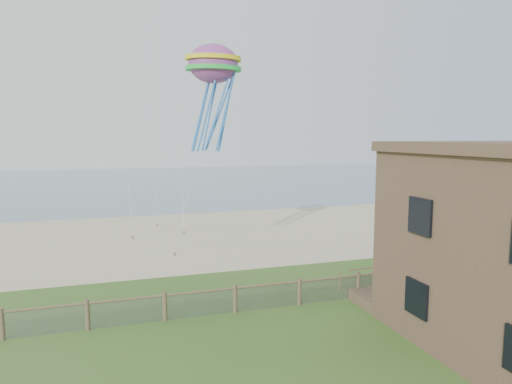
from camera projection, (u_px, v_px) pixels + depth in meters
ground at (285, 384)px, 14.08m from camera, size 160.00×160.00×0.00m
sand_beach at (181, 236)px, 34.90m from camera, size 72.00×20.00×0.02m
ocean at (143, 182)px, 76.54m from camera, size 160.00×68.00×0.02m
chainlink_fence at (235, 300)px, 19.69m from camera, size 36.20×0.20×1.25m
motel_deck at (493, 285)px, 22.67m from camera, size 15.00×2.00×0.50m
picnic_table at (408, 306)px, 19.42m from camera, size 2.29×1.89×0.86m
octopus_kite at (214, 94)px, 25.68m from camera, size 3.46×2.66×6.54m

